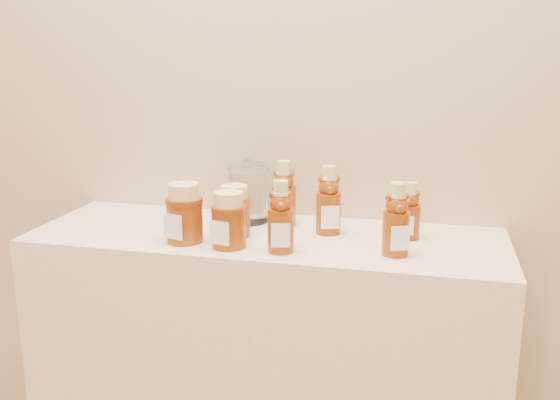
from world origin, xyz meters
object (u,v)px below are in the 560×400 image
(bear_bottle_front_left, at_px, (281,212))
(honey_jar_left, at_px, (184,213))
(display_table, at_px, (267,392))
(glass_canister, at_px, (248,191))
(bear_bottle_back_left, at_px, (284,190))

(bear_bottle_front_left, distance_m, honey_jar_left, 0.25)
(bear_bottle_front_left, bearing_deg, honey_jar_left, 162.87)
(display_table, bearing_deg, glass_canister, 125.96)
(bear_bottle_back_left, bearing_deg, honey_jar_left, -133.85)
(bear_bottle_back_left, xyz_separation_m, glass_canister, (-0.10, 0.02, -0.01))
(bear_bottle_back_left, relative_size, bear_bottle_front_left, 1.03)
(bear_bottle_back_left, relative_size, honey_jar_left, 1.36)
(bear_bottle_back_left, distance_m, bear_bottle_front_left, 0.21)
(bear_bottle_back_left, distance_m, honey_jar_left, 0.28)
(display_table, distance_m, bear_bottle_back_left, 0.56)
(honey_jar_left, height_order, glass_canister, glass_canister)
(display_table, distance_m, honey_jar_left, 0.56)
(display_table, distance_m, glass_canister, 0.55)
(honey_jar_left, relative_size, glass_canister, 0.85)
(bear_bottle_front_left, xyz_separation_m, glass_canister, (-0.14, 0.23, -0.01))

